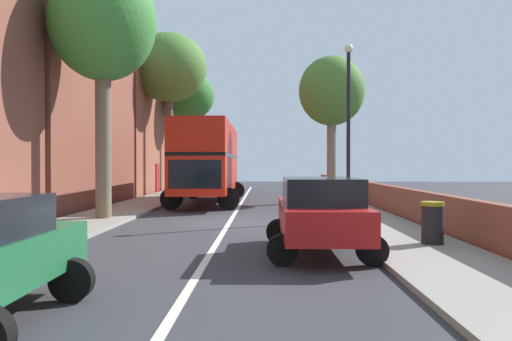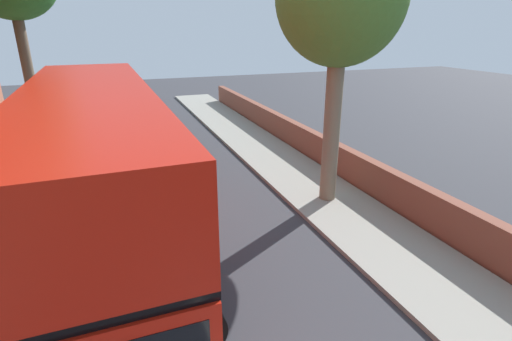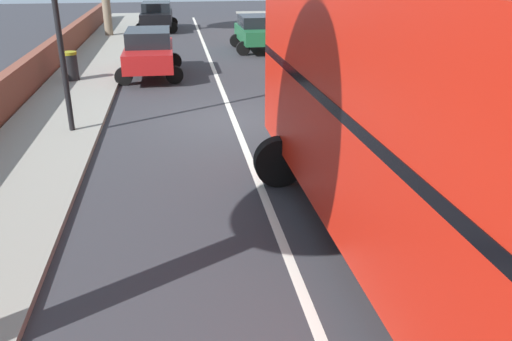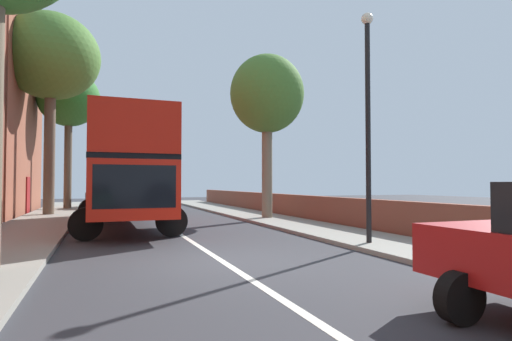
{
  "view_description": "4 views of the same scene",
  "coord_description": "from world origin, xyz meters",
  "px_view_note": "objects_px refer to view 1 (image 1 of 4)",
  "views": [
    {
      "loc": [
        1.25,
        -17.66,
        2.04
      ],
      "look_at": [
        0.88,
        3.22,
        1.79
      ],
      "focal_mm": 34.99,
      "sensor_mm": 36.0,
      "label": 1
    },
    {
      "loc": [
        -1.28,
        -0.54,
        5.26
      ],
      "look_at": [
        2.06,
        8.28,
        1.74
      ],
      "focal_mm": 27.38,
      "sensor_mm": 36.0,
      "label": 2
    },
    {
      "loc": [
        1.56,
        14.18,
        4.32
      ],
      "look_at": [
        0.47,
        7.1,
        1.38
      ],
      "focal_mm": 36.81,
      "sensor_mm": 36.0,
      "label": 3
    },
    {
      "loc": [
        -2.52,
        -8.81,
        1.72
      ],
      "look_at": [
        2.36,
        4.14,
        2.16
      ],
      "focal_mm": 28.86,
      "sensor_mm": 36.0,
      "label": 4
    }
  ],
  "objects_px": {
    "lamppost_right": "(348,116)",
    "street_tree_left_4": "(169,69)",
    "parked_car_grey_left_0": "(216,179)",
    "parked_car_red_right_2": "(320,211)",
    "street_tree_left_2": "(103,25)",
    "litter_bin_right": "(432,223)",
    "street_tree_left_0": "(189,98)",
    "street_tree_right_3": "(332,92)",
    "double_decker_bus": "(208,158)"
  },
  "relations": [
    {
      "from": "street_tree_left_2",
      "to": "litter_bin_right",
      "type": "bearing_deg",
      "value": -30.18
    },
    {
      "from": "street_tree_left_2",
      "to": "street_tree_left_4",
      "type": "relative_size",
      "value": 0.87
    },
    {
      "from": "street_tree_left_0",
      "to": "parked_car_red_right_2",
      "type": "bearing_deg",
      "value": -75.22
    },
    {
      "from": "parked_car_red_right_2",
      "to": "street_tree_left_4",
      "type": "bearing_deg",
      "value": 109.46
    },
    {
      "from": "parked_car_grey_left_0",
      "to": "lamppost_right",
      "type": "xyz_separation_m",
      "value": [
        6.8,
        -19.99,
        2.87
      ]
    },
    {
      "from": "parked_car_grey_left_0",
      "to": "street_tree_left_2",
      "type": "distance_m",
      "value": 21.39
    },
    {
      "from": "street_tree_left_0",
      "to": "street_tree_left_4",
      "type": "bearing_deg",
      "value": -95.67
    },
    {
      "from": "street_tree_left_0",
      "to": "street_tree_left_4",
      "type": "xyz_separation_m",
      "value": [
        -0.52,
        -5.28,
        1.18
      ]
    },
    {
      "from": "double_decker_bus",
      "to": "parked_car_grey_left_0",
      "type": "bearing_deg",
      "value": 93.73
    },
    {
      "from": "lamppost_right",
      "to": "street_tree_right_3",
      "type": "bearing_deg",
      "value": 86.4
    },
    {
      "from": "parked_car_red_right_2",
      "to": "lamppost_right",
      "type": "xyz_separation_m",
      "value": [
        1.8,
        6.95,
        2.83
      ]
    },
    {
      "from": "double_decker_bus",
      "to": "parked_car_red_right_2",
      "type": "xyz_separation_m",
      "value": [
        4.2,
        -14.64,
        -1.38
      ]
    },
    {
      "from": "parked_car_grey_left_0",
      "to": "street_tree_left_2",
      "type": "bearing_deg",
      "value": -95.78
    },
    {
      "from": "parked_car_grey_left_0",
      "to": "double_decker_bus",
      "type": "bearing_deg",
      "value": -86.27
    },
    {
      "from": "parked_car_red_right_2",
      "to": "lamppost_right",
      "type": "distance_m",
      "value": 7.72
    },
    {
      "from": "street_tree_right_3",
      "to": "lamppost_right",
      "type": "relative_size",
      "value": 1.23
    },
    {
      "from": "parked_car_grey_left_0",
      "to": "litter_bin_right",
      "type": "height_order",
      "value": "parked_car_grey_left_0"
    },
    {
      "from": "parked_car_red_right_2",
      "to": "street_tree_left_2",
      "type": "xyz_separation_m",
      "value": [
        -7.07,
        6.54,
        6.08
      ]
    },
    {
      "from": "double_decker_bus",
      "to": "parked_car_red_right_2",
      "type": "bearing_deg",
      "value": -73.99
    },
    {
      "from": "parked_car_grey_left_0",
      "to": "parked_car_red_right_2",
      "type": "height_order",
      "value": "parked_car_red_right_2"
    },
    {
      "from": "street_tree_left_0",
      "to": "street_tree_right_3",
      "type": "distance_m",
      "value": 14.63
    },
    {
      "from": "parked_car_grey_left_0",
      "to": "lamppost_right",
      "type": "height_order",
      "value": "lamppost_right"
    },
    {
      "from": "street_tree_left_2",
      "to": "street_tree_left_4",
      "type": "distance_m",
      "value": 14.98
    },
    {
      "from": "street_tree_left_2",
      "to": "parked_car_grey_left_0",
      "type": "bearing_deg",
      "value": 84.22
    },
    {
      "from": "street_tree_left_2",
      "to": "lamppost_right",
      "type": "bearing_deg",
      "value": 2.65
    },
    {
      "from": "parked_car_red_right_2",
      "to": "double_decker_bus",
      "type": "bearing_deg",
      "value": 106.01
    },
    {
      "from": "street_tree_left_2",
      "to": "litter_bin_right",
      "type": "distance_m",
      "value": 13.1
    },
    {
      "from": "street_tree_left_4",
      "to": "lamppost_right",
      "type": "bearing_deg",
      "value": -57.11
    },
    {
      "from": "lamppost_right",
      "to": "parked_car_red_right_2",
      "type": "bearing_deg",
      "value": -104.52
    },
    {
      "from": "street_tree_left_0",
      "to": "litter_bin_right",
      "type": "distance_m",
      "value": 28.5
    },
    {
      "from": "double_decker_bus",
      "to": "lamppost_right",
      "type": "bearing_deg",
      "value": -52.04
    },
    {
      "from": "lamppost_right",
      "to": "litter_bin_right",
      "type": "distance_m",
      "value": 6.99
    },
    {
      "from": "parked_car_red_right_2",
      "to": "street_tree_left_0",
      "type": "height_order",
      "value": "street_tree_left_0"
    },
    {
      "from": "street_tree_right_3",
      "to": "street_tree_left_4",
      "type": "relative_size",
      "value": 0.73
    },
    {
      "from": "street_tree_right_3",
      "to": "litter_bin_right",
      "type": "relative_size",
      "value": 7.6
    },
    {
      "from": "lamppost_right",
      "to": "street_tree_left_4",
      "type": "bearing_deg",
      "value": 122.89
    },
    {
      "from": "parked_car_grey_left_0",
      "to": "litter_bin_right",
      "type": "distance_m",
      "value": 27.28
    },
    {
      "from": "parked_car_red_right_2",
      "to": "street_tree_left_0",
      "type": "bearing_deg",
      "value": 104.78
    },
    {
      "from": "street_tree_left_4",
      "to": "parked_car_red_right_2",
      "type": "bearing_deg",
      "value": -70.54
    },
    {
      "from": "litter_bin_right",
      "to": "parked_car_red_right_2",
      "type": "bearing_deg",
      "value": -164.03
    },
    {
      "from": "parked_car_red_right_2",
      "to": "lamppost_right",
      "type": "relative_size",
      "value": 0.69
    },
    {
      "from": "street_tree_left_2",
      "to": "lamppost_right",
      "type": "xyz_separation_m",
      "value": [
        8.87,
        0.41,
        -3.25
      ]
    },
    {
      "from": "parked_car_grey_left_0",
      "to": "litter_bin_right",
      "type": "relative_size",
      "value": 4.02
    },
    {
      "from": "street_tree_left_2",
      "to": "street_tree_left_4",
      "type": "xyz_separation_m",
      "value": [
        -0.51,
        14.92,
        1.28
      ]
    },
    {
      "from": "double_decker_bus",
      "to": "litter_bin_right",
      "type": "relative_size",
      "value": 10.7
    },
    {
      "from": "litter_bin_right",
      "to": "parked_car_grey_left_0",
      "type": "bearing_deg",
      "value": 106.62
    },
    {
      "from": "parked_car_grey_left_0",
      "to": "street_tree_left_0",
      "type": "bearing_deg",
      "value": -174.51
    },
    {
      "from": "parked_car_grey_left_0",
      "to": "litter_bin_right",
      "type": "bearing_deg",
      "value": -73.38
    },
    {
      "from": "street_tree_left_2",
      "to": "street_tree_right_3",
      "type": "bearing_deg",
      "value": 43.92
    },
    {
      "from": "parked_car_red_right_2",
      "to": "street_tree_left_2",
      "type": "bearing_deg",
      "value": 137.22
    }
  ]
}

